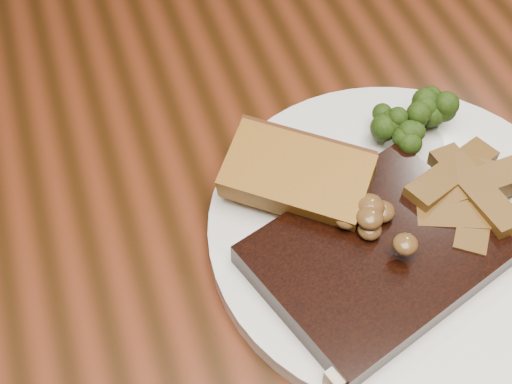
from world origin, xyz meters
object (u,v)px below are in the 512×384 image
plate (400,232)px  potato_wedges (490,213)px  dining_table (267,262)px  garlic_bread (296,192)px  steak (375,256)px

plate → potato_wedges: 0.07m
dining_table → garlic_bread: size_ratio=15.25×
plate → garlic_bread: size_ratio=2.75×
steak → potato_wedges: size_ratio=1.42×
plate → potato_wedges: potato_wedges is taller
dining_table → garlic_bread: garlic_bread is taller
potato_wedges → steak: bearing=-175.7°
dining_table → potato_wedges: bearing=-28.9°
plate → dining_table: bearing=142.3°
steak → potato_wedges: 0.10m
garlic_bread → plate: bearing=3.4°
steak → plate: bearing=16.1°
steak → garlic_bread: bearing=96.4°
potato_wedges → plate: bearing=165.4°
garlic_bread → potato_wedges: potato_wedges is taller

